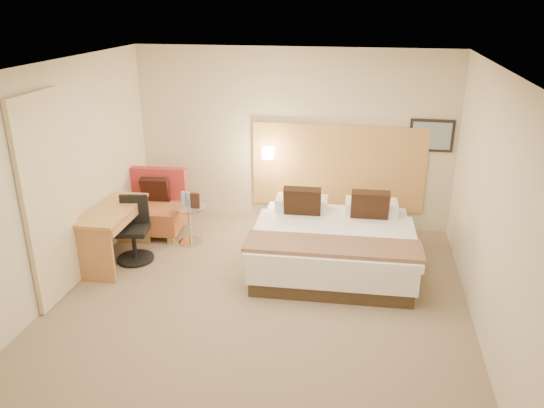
% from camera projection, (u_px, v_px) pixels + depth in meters
% --- Properties ---
extents(floor, '(4.80, 5.00, 0.02)m').
position_uv_depth(floor, '(260.00, 304.00, 6.22)').
color(floor, '#7C6B54').
rests_on(floor, ground).
extents(ceiling, '(4.80, 5.00, 0.02)m').
position_uv_depth(ceiling, '(257.00, 67.00, 5.23)').
color(ceiling, silver).
rests_on(ceiling, floor).
extents(wall_back, '(4.80, 0.02, 2.70)m').
position_uv_depth(wall_back, '(292.00, 139.00, 8.03)').
color(wall_back, beige).
rests_on(wall_back, floor).
extents(wall_front, '(4.80, 0.02, 2.70)m').
position_uv_depth(wall_front, '(179.00, 328.00, 3.43)').
color(wall_front, beige).
rests_on(wall_front, floor).
extents(wall_left, '(0.02, 5.00, 2.70)m').
position_uv_depth(wall_left, '(55.00, 182.00, 6.13)').
color(wall_left, beige).
rests_on(wall_left, floor).
extents(wall_right, '(0.02, 5.00, 2.70)m').
position_uv_depth(wall_right, '(493.00, 211.00, 5.32)').
color(wall_right, beige).
rests_on(wall_right, floor).
extents(headboard_panel, '(2.60, 0.04, 1.30)m').
position_uv_depth(headboard_panel, '(337.00, 167.00, 8.02)').
color(headboard_panel, tan).
rests_on(headboard_panel, wall_back).
extents(art_frame, '(0.62, 0.03, 0.47)m').
position_uv_depth(art_frame, '(431.00, 135.00, 7.60)').
color(art_frame, black).
rests_on(art_frame, wall_back).
extents(art_canvas, '(0.54, 0.01, 0.39)m').
position_uv_depth(art_canvas, '(432.00, 136.00, 7.58)').
color(art_canvas, gray).
rests_on(art_canvas, wall_back).
extents(lamp_arm, '(0.02, 0.12, 0.02)m').
position_uv_depth(lamp_arm, '(269.00, 152.00, 8.07)').
color(lamp_arm, silver).
rests_on(lamp_arm, wall_back).
extents(lamp_shade, '(0.15, 0.15, 0.15)m').
position_uv_depth(lamp_shade, '(268.00, 153.00, 8.02)').
color(lamp_shade, '#FFEDC6').
rests_on(lamp_shade, wall_back).
extents(curtain, '(0.06, 0.90, 2.42)m').
position_uv_depth(curtain, '(49.00, 201.00, 5.94)').
color(curtain, beige).
rests_on(curtain, wall_left).
extents(bottle_a, '(0.06, 0.06, 0.20)m').
position_uv_depth(bottle_a, '(183.00, 198.00, 7.58)').
color(bottle_a, '#9AD1EE').
rests_on(bottle_a, side_table).
extents(bottle_b, '(0.06, 0.06, 0.20)m').
position_uv_depth(bottle_b, '(188.00, 199.00, 7.57)').
color(bottle_b, '#81AAC8').
rests_on(bottle_b, side_table).
extents(menu_folder, '(0.13, 0.06, 0.22)m').
position_uv_depth(menu_folder, '(195.00, 201.00, 7.47)').
color(menu_folder, '#371F16').
rests_on(menu_folder, side_table).
extents(bed, '(2.13, 2.07, 1.01)m').
position_uv_depth(bed, '(334.00, 243.00, 6.99)').
color(bed, '#392B1C').
rests_on(bed, floor).
extents(lounge_chair, '(0.94, 0.84, 0.94)m').
position_uv_depth(lounge_chair, '(154.00, 208.00, 8.00)').
color(lounge_chair, tan).
rests_on(lounge_chair, floor).
extents(side_table, '(0.53, 0.53, 0.56)m').
position_uv_depth(side_table, '(190.00, 223.00, 7.65)').
color(side_table, silver).
rests_on(side_table, floor).
extents(desk, '(0.60, 1.25, 0.77)m').
position_uv_depth(desk, '(114.00, 220.00, 7.00)').
color(desk, '#B68347').
rests_on(desk, floor).
extents(desk_chair, '(0.57, 0.57, 0.88)m').
position_uv_depth(desk_chair, '(134.00, 235.00, 7.15)').
color(desk_chair, black).
rests_on(desk_chair, floor).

